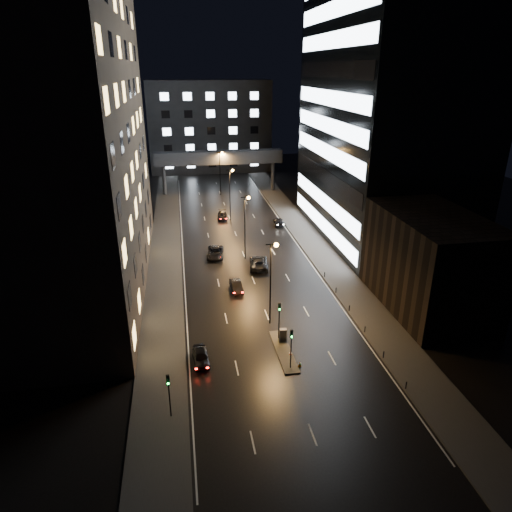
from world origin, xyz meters
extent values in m
plane|color=black|center=(0.00, 40.00, 0.00)|extent=(160.00, 160.00, 0.00)
cube|color=#383533|center=(-12.50, 35.00, 0.07)|extent=(5.00, 110.00, 0.15)
cube|color=#383533|center=(12.50, 35.00, 0.07)|extent=(5.00, 110.00, 0.15)
cube|color=#2D2319|center=(-22.50, 24.00, 20.00)|extent=(15.00, 48.00, 40.00)
cube|color=black|center=(20.00, 9.00, 6.00)|extent=(10.00, 18.00, 12.00)
cube|color=black|center=(25.00, 36.00, 22.50)|extent=(20.00, 36.00, 45.00)
cube|color=#333335|center=(0.00, 98.00, 12.50)|extent=(34.00, 14.00, 25.00)
cube|color=#333335|center=(0.00, 70.00, 8.50)|extent=(30.00, 3.00, 3.00)
cylinder|color=#333335|center=(-13.00, 70.00, 3.50)|extent=(0.80, 0.80, 7.00)
cylinder|color=#333335|center=(13.00, 70.00, 3.50)|extent=(0.80, 0.80, 7.00)
cube|color=#383533|center=(0.30, 2.00, 0.07)|extent=(1.60, 8.00, 0.15)
cylinder|color=black|center=(0.30, 4.50, 1.90)|extent=(0.12, 0.12, 3.50)
cube|color=black|center=(0.30, 4.50, 4.10)|extent=(0.28, 0.22, 0.90)
sphere|color=#0CFF33|center=(0.30, 4.36, 3.82)|extent=(0.18, 0.18, 0.18)
cylinder|color=black|center=(0.30, -1.00, 1.90)|extent=(0.12, 0.12, 3.50)
cube|color=black|center=(0.30, -1.00, 4.10)|extent=(0.28, 0.22, 0.90)
sphere|color=#0CFF33|center=(0.30, -1.14, 3.82)|extent=(0.18, 0.18, 0.18)
cylinder|color=black|center=(-11.50, -6.00, 1.75)|extent=(0.12, 0.12, 3.50)
cube|color=black|center=(-11.50, -6.00, 3.95)|extent=(0.28, 0.22, 0.90)
sphere|color=#0CFF33|center=(-11.50, -6.14, 3.67)|extent=(0.18, 0.18, 0.18)
cylinder|color=black|center=(10.20, -6.00, 0.45)|extent=(0.12, 0.12, 0.90)
cylinder|color=black|center=(10.20, -1.00, 0.45)|extent=(0.12, 0.12, 0.90)
cylinder|color=black|center=(10.20, 4.00, 0.45)|extent=(0.12, 0.12, 0.90)
cylinder|color=black|center=(10.20, 9.00, 0.45)|extent=(0.12, 0.12, 0.90)
cylinder|color=black|center=(10.20, 14.00, 0.45)|extent=(0.12, 0.12, 0.90)
cylinder|color=black|center=(10.20, 19.00, 0.45)|extent=(0.12, 0.12, 0.90)
cylinder|color=black|center=(0.00, 8.00, 5.00)|extent=(0.18, 0.18, 10.00)
cylinder|color=black|center=(0.00, 8.00, 10.00)|extent=(1.20, 0.12, 0.12)
sphere|color=#FF9E38|center=(0.60, 8.00, 9.90)|extent=(0.50, 0.50, 0.50)
cylinder|color=black|center=(0.00, 28.00, 5.00)|extent=(0.18, 0.18, 10.00)
cylinder|color=black|center=(0.00, 28.00, 10.00)|extent=(1.20, 0.12, 0.12)
sphere|color=#FF9E38|center=(0.60, 28.00, 9.90)|extent=(0.50, 0.50, 0.50)
cylinder|color=black|center=(0.00, 48.00, 5.00)|extent=(0.18, 0.18, 10.00)
cylinder|color=black|center=(0.00, 48.00, 10.00)|extent=(1.20, 0.12, 0.12)
sphere|color=#FF9E38|center=(0.60, 48.00, 9.90)|extent=(0.50, 0.50, 0.50)
cylinder|color=black|center=(0.00, 68.00, 5.00)|extent=(0.18, 0.18, 10.00)
cylinder|color=black|center=(0.00, 68.00, 10.00)|extent=(1.20, 0.12, 0.12)
sphere|color=#FF9E38|center=(0.60, 68.00, 9.90)|extent=(0.50, 0.50, 0.50)
imported|color=black|center=(-8.49, 1.64, 0.67)|extent=(1.78, 4.02, 1.34)
imported|color=black|center=(-2.81, 17.18, 0.65)|extent=(1.58, 4.02, 1.30)
imported|color=black|center=(-4.61, 29.52, 0.75)|extent=(3.16, 5.68, 1.50)
imported|color=black|center=(-1.50, 49.09, 0.67)|extent=(2.22, 4.76, 1.34)
imported|color=black|center=(1.51, 24.26, 0.80)|extent=(3.41, 6.05, 1.60)
imported|color=black|center=(8.75, 43.64, 0.65)|extent=(2.38, 4.65, 1.29)
cube|color=#535356|center=(0.70, 4.11, 0.80)|extent=(0.83, 0.62, 1.31)
cone|color=orange|center=(1.32, -0.78, 0.28)|extent=(0.46, 0.46, 0.56)
cone|color=red|center=(0.84, 1.20, 0.26)|extent=(0.50, 0.50, 0.52)
camera|label=1|loc=(-9.48, -37.89, 27.96)|focal=32.00mm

